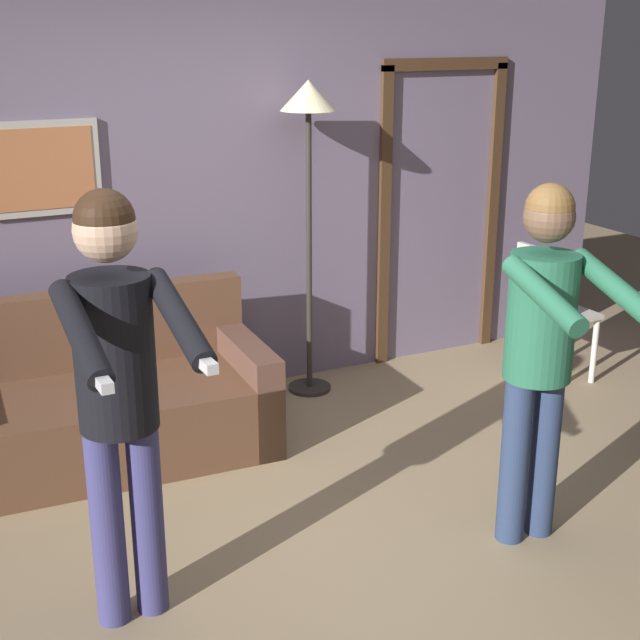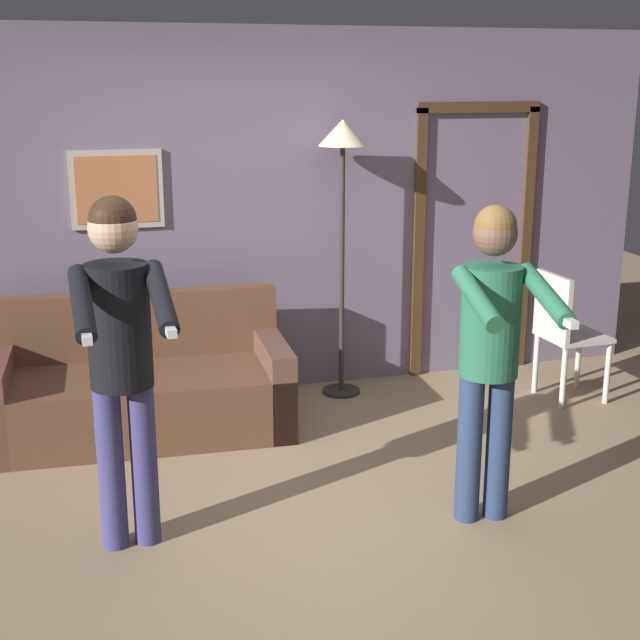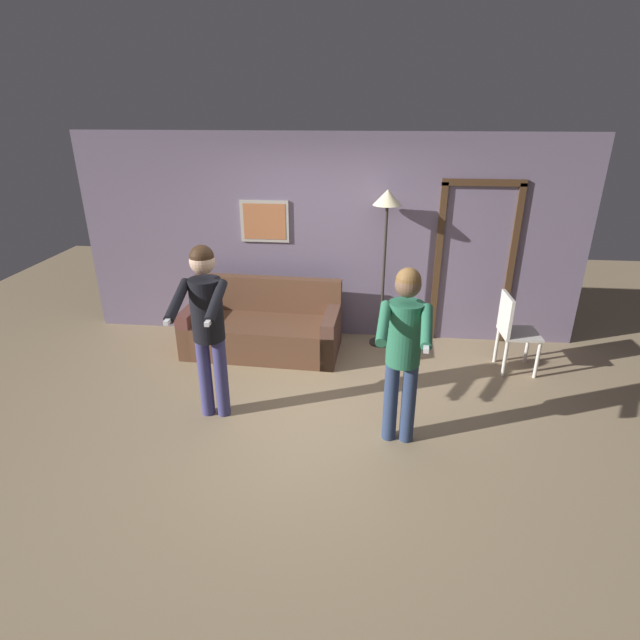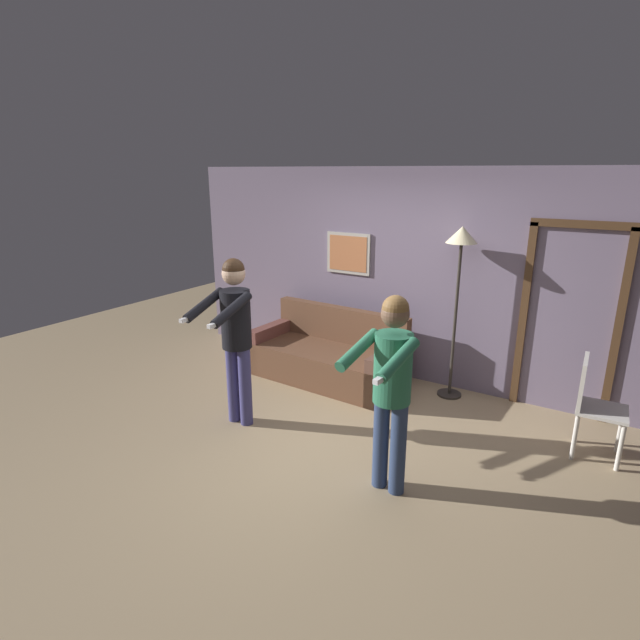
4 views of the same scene
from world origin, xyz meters
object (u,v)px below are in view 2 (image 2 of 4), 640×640
couch (141,391)px  person_standing_left (120,341)px  torchiere_lamp (343,166)px  dining_chair_distant (564,329)px  person_standing_right (491,337)px

couch → person_standing_left: size_ratio=1.11×
couch → torchiere_lamp: bearing=13.0°
person_standing_left → dining_chair_distant: bearing=22.0°
couch → dining_chair_distant: bearing=-4.2°
torchiere_lamp → person_standing_right: torchiere_lamp is taller
person_standing_left → dining_chair_distant: size_ratio=1.87×
person_standing_left → torchiere_lamp: bearing=47.8°
person_standing_left → dining_chair_distant: person_standing_left is taller
torchiere_lamp → person_standing_right: 2.17m
couch → torchiere_lamp: size_ratio=0.98×
couch → person_standing_left: person_standing_left is taller
couch → person_standing_left: 1.69m
person_standing_left → person_standing_right: size_ratio=1.05×
torchiere_lamp → couch: bearing=-167.0°
couch → dining_chair_distant: 2.98m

